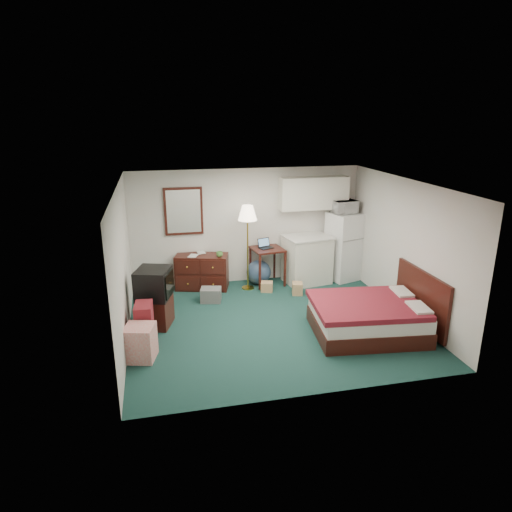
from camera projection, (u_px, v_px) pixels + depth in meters
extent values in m
cube|color=black|center=(272.00, 323.00, 8.22)|extent=(5.00, 4.50, 0.01)
cube|color=beige|center=(274.00, 184.00, 7.47)|extent=(5.00, 4.50, 0.01)
cube|color=beige|center=(247.00, 226.00, 9.94)|extent=(5.00, 0.01, 2.50)
cube|color=beige|center=(318.00, 309.00, 5.75)|extent=(5.00, 0.01, 2.50)
cube|color=beige|center=(122.00, 267.00, 7.32)|extent=(0.01, 4.50, 2.50)
cube|color=beige|center=(404.00, 248.00, 8.37)|extent=(0.01, 4.50, 2.50)
sphere|color=navy|center=(259.00, 272.00, 10.00)|extent=(0.62, 0.62, 0.54)
imported|color=white|center=(345.00, 206.00, 9.88)|extent=(0.56, 0.37, 0.35)
imported|color=#A08662|center=(189.00, 251.00, 9.51)|extent=(0.17, 0.09, 0.24)
imported|color=#A08662|center=(197.00, 248.00, 9.69)|extent=(0.17, 0.03, 0.23)
imported|color=#4C8339|center=(219.00, 254.00, 9.48)|extent=(0.15, 0.12, 0.14)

